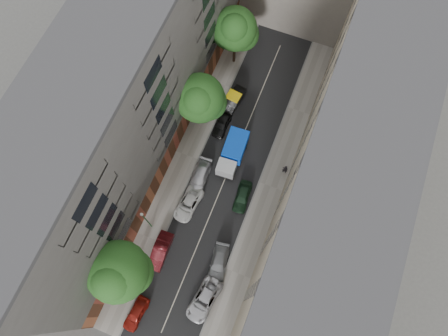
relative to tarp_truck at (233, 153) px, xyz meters
The scene contains 21 objects.
ground 2.39m from the tarp_truck, 85.03° to the right, with size 120.00×120.00×0.00m, color #4C4C49.
road_surface 2.38m from the tarp_truck, 85.03° to the right, with size 8.00×44.00×0.02m, color black.
sidewalk_left 5.83m from the tarp_truck, 160.83° to the right, with size 3.00×44.00×0.15m, color gray.
sidewalk_right 6.13m from the tarp_truck, 18.15° to the right, with size 3.00×44.00×0.15m, color gray.
building_left 13.90m from the tarp_truck, behind, with size 8.00×44.00×20.00m, color #494744.
building_right 14.15m from the tarp_truck, ahead, with size 8.00×44.00×20.00m, color #BCAF92.
tarp_truck is the anchor object (origin of this frame).
car_left_0 21.10m from the tarp_truck, 98.35° to the right, with size 1.54×3.83×1.31m, color maroon.
car_left_1 14.26m from the tarp_truck, 103.82° to the right, with size 1.58×4.52×1.49m, color #4B0F13.
car_left_2 8.14m from the tarp_truck, 109.02° to the right, with size 2.12×4.60×1.28m, color silver.
car_left_3 4.94m from the tarp_truck, 123.63° to the right, with size 1.95×4.79×1.39m, color silver.
car_left_4 4.58m from the tarp_truck, 128.16° to the left, with size 1.60×3.98×1.36m, color black.
car_left_5 7.65m from the tarp_truck, 110.27° to the left, with size 1.55×4.45×1.47m, color black.
car_right_0 17.18m from the tarp_truck, 79.25° to the right, with size 2.35×5.10×1.42m, color silver.
car_right_1 13.08m from the tarp_truck, 75.77° to the right, with size 1.82×4.47×1.30m, color slate.
car_right_2 5.41m from the tarp_truck, 56.39° to the right, with size 1.63×4.06×1.38m, color black.
tree_near 19.13m from the tarp_truck, 105.88° to the right, with size 6.22×6.08×10.10m.
tree_mid 7.52m from the tarp_truck, 150.02° to the left, with size 5.96×5.78×8.89m.
tree_far 14.78m from the tarp_truck, 110.24° to the left, with size 5.62×5.40×9.45m.
lamp_post 13.12m from the tarp_truck, 115.97° to the right, with size 0.36×0.36×6.30m.
pedestrian 6.59m from the tarp_truck, ahead, with size 0.67×0.44×1.85m, color black.
Camera 1 is at (5.46, -15.26, 46.23)m, focal length 32.00 mm.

